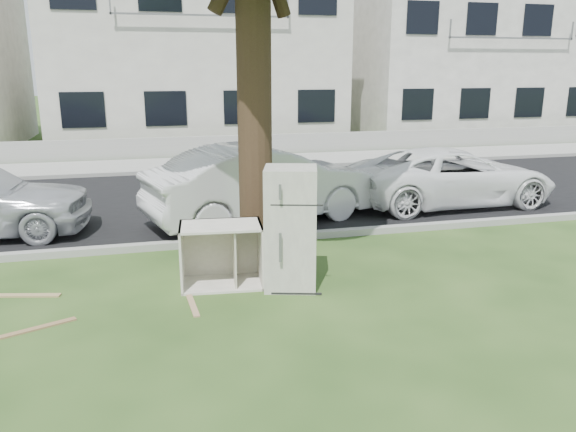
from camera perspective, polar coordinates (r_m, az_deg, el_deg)
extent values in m
plane|color=#254217|center=(7.77, 2.26, -7.81)|extent=(120.00, 120.00, 0.00)
cube|color=black|center=(13.38, -4.90, 1.90)|extent=(120.00, 7.00, 0.01)
cube|color=gray|center=(10.01, -1.65, -2.56)|extent=(120.00, 0.18, 0.12)
cube|color=gray|center=(16.83, -6.84, 4.51)|extent=(120.00, 0.18, 0.12)
cube|color=gray|center=(18.24, -7.43, 5.31)|extent=(120.00, 2.80, 0.01)
cube|color=gray|center=(19.77, -8.01, 7.03)|extent=(120.00, 0.15, 0.70)
cylinder|color=black|center=(8.84, -3.44, 12.27)|extent=(0.54, 0.54, 5.20)
cube|color=silver|center=(24.47, -9.58, 16.09)|extent=(11.00, 8.00, 7.20)
cube|color=white|center=(28.13, 16.53, 14.90)|extent=(10.00, 8.00, 6.60)
cube|color=silver|center=(7.72, 0.26, -1.26)|extent=(0.85, 0.82, 1.70)
cube|color=silver|center=(7.96, -6.78, -3.94)|extent=(1.20, 0.81, 0.89)
cube|color=olive|center=(7.37, -24.79, -10.48)|extent=(1.02, 0.50, 0.02)
cube|color=#9F8553|center=(8.45, -25.30, -7.31)|extent=(0.99, 0.32, 0.02)
cube|color=tan|center=(7.46, -9.65, -8.95)|extent=(0.13, 0.71, 0.02)
imported|color=silver|center=(11.11, -2.49, 3.27)|extent=(4.92, 2.84, 1.53)
imported|color=white|center=(13.08, 16.33, 3.87)|extent=(4.63, 2.22, 1.27)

